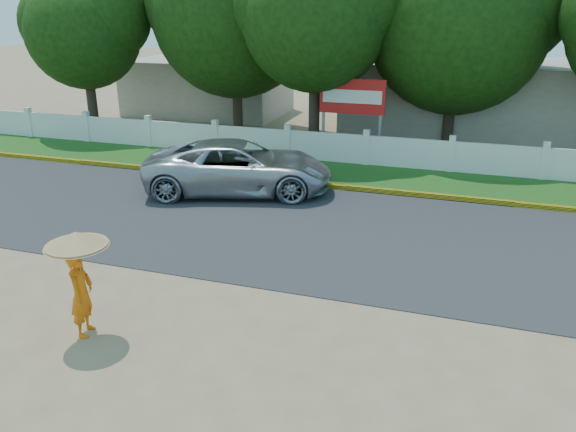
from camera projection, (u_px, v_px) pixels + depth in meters
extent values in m
plane|color=#9E8460|center=(256.00, 315.00, 10.70)|extent=(120.00, 120.00, 0.00)
cube|color=#38383A|center=(317.00, 230.00, 14.70)|extent=(60.00, 7.00, 0.02)
cube|color=#2D601E|center=(357.00, 175.00, 19.37)|extent=(60.00, 3.50, 0.03)
cube|color=yellow|center=(347.00, 188.00, 17.83)|extent=(40.00, 0.18, 0.16)
cube|color=silver|center=(366.00, 150.00, 20.47)|extent=(40.00, 0.10, 1.10)
cube|color=#B7AD99|center=(461.00, 97.00, 25.27)|extent=(10.00, 6.00, 3.20)
cube|color=#B7AD99|center=(209.00, 87.00, 29.99)|extent=(8.00, 5.00, 2.80)
imported|color=#ABAFB3|center=(239.00, 167.00, 17.45)|extent=(6.31, 4.24, 1.61)
imported|color=orange|center=(81.00, 294.00, 9.84)|extent=(0.51, 0.65, 1.59)
cylinder|color=gray|center=(79.00, 263.00, 9.61)|extent=(0.02, 0.02, 1.03)
cone|color=#AB834F|center=(76.00, 239.00, 9.46)|extent=(1.09, 1.09, 0.26)
cylinder|color=gray|center=(323.00, 129.00, 21.84)|extent=(0.12, 0.12, 2.00)
cylinder|color=gray|center=(380.00, 132.00, 21.20)|extent=(0.12, 0.12, 2.00)
cube|color=red|center=(352.00, 96.00, 21.06)|extent=(2.50, 0.12, 1.30)
cube|color=silver|center=(352.00, 97.00, 21.00)|extent=(2.25, 0.02, 0.49)
cylinder|color=#473828|center=(237.00, 97.00, 25.48)|extent=(0.44, 0.44, 3.16)
sphere|color=#1F4710|center=(235.00, 15.00, 24.23)|extent=(7.11, 7.11, 7.11)
cylinder|color=#473828|center=(314.00, 105.00, 22.26)|extent=(0.44, 0.44, 3.56)
sphere|color=#1F4710|center=(316.00, 16.00, 21.08)|extent=(5.67, 5.67, 5.67)
cylinder|color=#473828|center=(449.00, 111.00, 22.66)|extent=(0.44, 0.44, 2.96)
sphere|color=#1F4710|center=(458.00, 23.00, 21.46)|extent=(6.97, 6.97, 6.97)
cylinder|color=#473828|center=(92.00, 98.00, 25.59)|extent=(0.44, 0.44, 3.05)
sphere|color=#1F4710|center=(83.00, 32.00, 24.57)|extent=(4.96, 4.96, 4.96)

